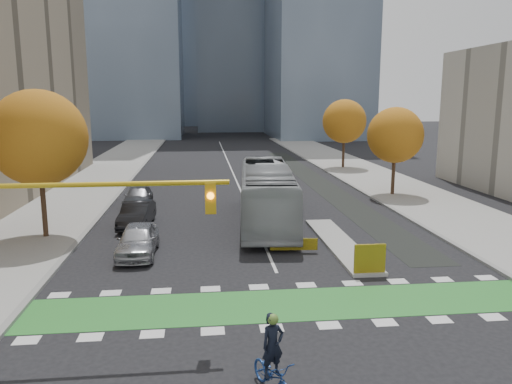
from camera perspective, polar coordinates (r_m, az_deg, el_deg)
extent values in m
plane|color=black|center=(18.13, 4.84, -14.57)|extent=(300.00, 300.00, 0.00)
cube|color=gray|center=(38.28, -21.66, -1.64)|extent=(7.00, 120.00, 0.15)
cube|color=gray|center=(40.51, 18.30, -0.78)|extent=(7.00, 120.00, 0.15)
cube|color=gray|center=(37.49, -16.50, -1.56)|extent=(0.30, 120.00, 0.16)
cube|color=gray|center=(39.19, 13.64, -0.91)|extent=(0.30, 120.00, 0.16)
cube|color=#297E2C|center=(19.47, 3.97, -12.70)|extent=(20.00, 3.00, 0.01)
cube|color=silver|center=(56.70, -2.92, 2.80)|extent=(0.15, 70.00, 0.01)
cube|color=black|center=(47.94, 6.79, 1.31)|extent=(2.50, 50.00, 0.01)
cube|color=gray|center=(27.20, 9.52, -5.80)|extent=(1.60, 10.00, 0.16)
cube|color=yellow|center=(22.62, 12.88, -7.42)|extent=(1.40, 0.12, 1.30)
cylinder|color=#332114|center=(29.85, -23.20, -0.04)|extent=(0.28, 0.28, 5.25)
sphere|color=#AA5A14|center=(29.49, -23.62, 5.70)|extent=(5.20, 5.20, 5.20)
cylinder|color=#332114|center=(41.38, 15.45, 2.70)|extent=(0.28, 0.28, 4.55)
sphere|color=#AA5A14|center=(41.12, 15.63, 6.29)|extent=(4.40, 4.40, 4.40)
cylinder|color=#332114|center=(56.57, 9.98, 5.13)|extent=(0.28, 0.28, 4.90)
sphere|color=#AA5A14|center=(56.38, 10.07, 7.97)|extent=(4.80, 4.80, 4.80)
cylinder|color=#BF9914|center=(16.13, -17.79, 0.82)|extent=(8.20, 0.16, 0.16)
cube|color=#BF9914|center=(15.89, -5.23, -0.68)|extent=(0.35, 0.28, 1.00)
sphere|color=orange|center=(15.69, -5.22, -0.45)|extent=(0.22, 0.22, 0.22)
imported|color=navy|center=(14.04, 1.90, -20.21)|extent=(1.36, 2.05, 1.02)
imported|color=black|center=(13.62, 1.92, -17.08)|extent=(0.74, 0.62, 1.73)
sphere|color=#597F2D|center=(13.30, 1.94, -14.34)|extent=(0.29, 0.29, 0.29)
imported|color=#9CA0A3|center=(31.11, 1.23, -0.24)|extent=(4.25, 13.44, 3.68)
imported|color=#A8A8AD|center=(25.63, -13.36, -5.34)|extent=(1.91, 4.63, 1.57)
imported|color=black|center=(31.29, -13.46, -2.49)|extent=(1.96, 4.74, 1.53)
imported|color=#4E4F54|center=(37.28, -13.31, -0.52)|extent=(2.01, 4.75, 1.37)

